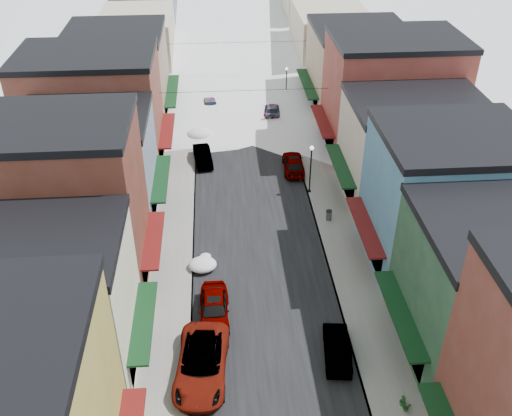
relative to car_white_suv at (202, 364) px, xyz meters
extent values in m
cube|color=black|center=(4.30, 48.94, -0.89)|extent=(10.00, 160.00, 0.01)
cube|color=gray|center=(-2.30, 48.94, -0.82)|extent=(3.20, 160.00, 0.15)
cube|color=gray|center=(10.90, 48.94, -0.82)|extent=(3.20, 160.00, 0.15)
cube|color=slate|center=(-0.75, 48.94, -0.82)|extent=(0.10, 160.00, 0.15)
cube|color=slate|center=(9.35, 48.94, -0.82)|extent=(0.10, 160.00, 0.15)
cube|color=#EDE6BF|center=(-8.90, 1.44, 3.61)|extent=(10.00, 8.00, 9.00)
cube|color=black|center=(-8.90, 1.44, 8.36)|extent=(10.20, 8.20, 0.50)
cube|color=black|center=(-3.30, 1.44, 2.31)|extent=(1.20, 6.80, 0.15)
cube|color=maroon|center=(-9.40, 9.44, 5.11)|extent=(11.00, 8.00, 12.00)
cube|color=black|center=(-9.40, 9.44, 11.36)|extent=(11.20, 8.20, 0.50)
cube|color=#601110|center=(-3.30, 9.44, 2.31)|extent=(1.20, 6.80, 0.15)
cube|color=gray|center=(-8.90, 17.94, 3.36)|extent=(10.00, 9.00, 8.50)
cube|color=black|center=(-8.90, 17.94, 7.86)|extent=(10.20, 9.20, 0.50)
cube|color=black|center=(-3.30, 17.94, 2.31)|extent=(1.20, 7.65, 0.15)
cube|color=brown|center=(-9.90, 26.94, 4.36)|extent=(12.00, 9.00, 10.50)
cube|color=black|center=(-9.90, 26.94, 9.86)|extent=(12.20, 9.20, 0.50)
cube|color=#601110|center=(-3.30, 26.94, 2.31)|extent=(1.20, 7.65, 0.15)
cube|color=#947861|center=(-8.90, 36.94, 3.86)|extent=(10.00, 11.00, 9.50)
cube|color=black|center=(-8.90, 36.94, 8.86)|extent=(10.20, 11.20, 0.50)
cube|color=black|center=(-3.30, 36.94, 2.31)|extent=(1.20, 9.35, 0.15)
cube|color=#21462D|center=(17.50, 0.94, 3.61)|extent=(10.00, 9.00, 9.00)
cube|color=black|center=(11.90, 0.94, 2.31)|extent=(1.20, 7.65, 0.15)
cube|color=teal|center=(17.50, 9.94, 4.11)|extent=(10.00, 9.00, 10.00)
cube|color=black|center=(17.50, 9.94, 9.36)|extent=(10.20, 9.20, 0.50)
cube|color=#601110|center=(11.90, 9.94, 2.31)|extent=(1.20, 7.65, 0.15)
cube|color=beige|center=(18.00, 18.94, 3.36)|extent=(11.00, 9.00, 8.50)
cube|color=black|center=(18.00, 18.94, 7.86)|extent=(11.20, 9.20, 0.50)
cube|color=black|center=(11.90, 18.94, 2.31)|extent=(1.20, 7.65, 0.15)
cube|color=maroon|center=(18.50, 27.94, 4.61)|extent=(12.00, 9.00, 11.00)
cube|color=black|center=(18.50, 27.94, 10.36)|extent=(12.20, 9.20, 0.50)
cube|color=#601110|center=(11.90, 27.94, 2.31)|extent=(1.20, 7.65, 0.15)
cube|color=#9C8466|center=(17.50, 37.94, 3.61)|extent=(10.00, 11.00, 9.00)
cube|color=black|center=(17.50, 37.94, 8.36)|extent=(10.20, 11.20, 0.50)
cube|color=black|center=(11.90, 37.94, 2.31)|extent=(1.20, 9.35, 0.15)
cube|color=gray|center=(-8.20, 50.94, 3.11)|extent=(9.00, 13.00, 8.00)
cube|color=gray|center=(16.80, 50.94, 3.11)|extent=(9.00, 13.00, 8.00)
cube|color=gray|center=(-8.20, 64.94, 3.11)|extent=(9.00, 13.00, 8.00)
cube|color=gray|center=(16.80, 64.94, 3.11)|extent=(9.00, 13.00, 8.00)
cylinder|color=black|center=(4.30, 28.94, 5.31)|extent=(16.40, 0.04, 0.04)
cylinder|color=black|center=(4.30, 43.94, 5.31)|extent=(16.40, 0.04, 0.04)
imported|color=silver|center=(0.00, 0.00, 0.00)|extent=(3.55, 6.69, 1.79)
imported|color=#AEAFB6|center=(0.80, 4.70, -0.06)|extent=(1.98, 4.89, 1.66)
imported|color=black|center=(0.00, 26.14, -0.18)|extent=(2.08, 4.52, 1.43)
imported|color=#989BA0|center=(0.80, 37.75, -0.12)|extent=(2.74, 5.52, 1.54)
imported|color=black|center=(8.27, 0.79, -0.18)|extent=(1.99, 4.47, 1.43)
imported|color=#92959A|center=(8.60, 23.92, -0.08)|extent=(2.09, 4.83, 1.62)
imported|color=black|center=(7.80, 36.49, -0.18)|extent=(2.41, 5.08, 1.43)
imported|color=#94979B|center=(2.31, 48.76, -0.12)|extent=(2.38, 4.76, 1.56)
imported|color=#BCBCBE|center=(4.90, 61.21, -0.12)|extent=(3.00, 5.77, 1.55)
cylinder|color=#505254|center=(10.43, 15.32, -0.34)|extent=(0.47, 0.47, 0.82)
cylinder|color=black|center=(10.43, 15.32, 0.09)|extent=(0.51, 0.51, 0.05)
cylinder|color=black|center=(9.50, 19.81, -0.69)|extent=(0.32, 0.32, 0.11)
cylinder|color=black|center=(9.50, 19.81, 1.36)|extent=(0.13, 0.13, 4.21)
sphere|color=white|center=(9.50, 19.81, 3.63)|extent=(0.38, 0.38, 0.38)
cylinder|color=black|center=(9.78, 39.96, -0.69)|extent=(0.30, 0.30, 0.10)
cylinder|color=black|center=(9.78, 39.96, 1.24)|extent=(0.12, 0.12, 3.97)
sphere|color=white|center=(9.78, 39.96, 3.38)|extent=(0.36, 0.36, 0.36)
imported|color=#305F2B|center=(11.32, -3.52, -0.46)|extent=(0.63, 0.60, 0.56)
imported|color=#2A5A29|center=(11.25, -3.15, -0.41)|extent=(0.53, 0.53, 0.67)
ellipsoid|color=white|center=(0.00, -1.29, -0.34)|extent=(2.60, 2.20, 1.10)
ellipsoid|color=white|center=(0.20, -0.09, -0.62)|extent=(1.11, 1.00, 0.56)
ellipsoid|color=white|center=(0.00, 9.80, -0.45)|extent=(2.08, 1.76, 0.88)
ellipsoid|color=white|center=(0.20, 11.00, -0.67)|extent=(0.89, 0.80, 0.45)
ellipsoid|color=white|center=(-0.42, 31.52, -0.37)|extent=(2.50, 2.12, 1.06)
ellipsoid|color=white|center=(-0.22, 32.72, -0.63)|extent=(1.07, 0.96, 0.53)
camera|label=1|loc=(1.48, -23.09, 26.27)|focal=40.00mm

